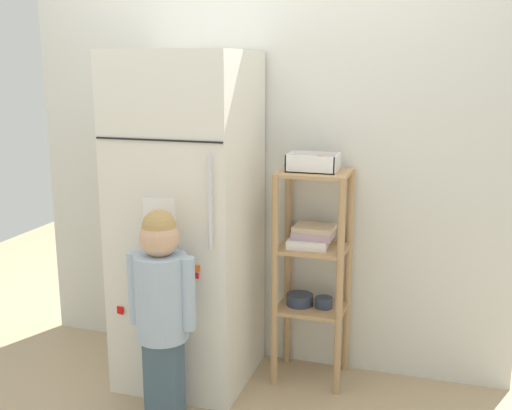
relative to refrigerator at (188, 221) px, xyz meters
name	(u,v)px	position (x,y,z in m)	size (l,w,h in m)	color
ground_plane	(242,383)	(0.30, -0.02, -0.85)	(6.00, 6.00, 0.00)	tan
kitchen_wall_back	(263,165)	(0.30, 0.34, 0.25)	(2.67, 0.03, 2.20)	silver
refrigerator	(188,221)	(0.00, 0.00, 0.00)	(0.64, 0.65, 1.70)	silver
child_standing	(162,296)	(0.06, -0.45, -0.24)	(0.33, 0.24, 1.01)	#445B6C
pantry_shelf_unit	(312,260)	(0.61, 0.16, -0.20)	(0.37, 0.30, 1.11)	tan
fruit_bin	(315,164)	(0.62, 0.17, 0.30)	(0.25, 0.18, 0.09)	white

